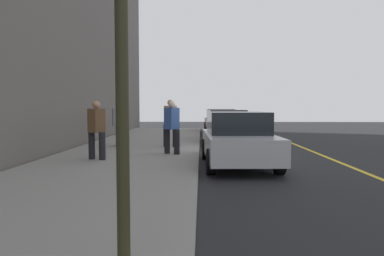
% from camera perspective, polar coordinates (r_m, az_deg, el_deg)
% --- Properties ---
extents(ground_plane, '(56.00, 56.00, 0.00)m').
position_cam_1_polar(ground_plane, '(11.99, 5.90, -4.64)').
color(ground_plane, black).
extents(sidewalk, '(28.00, 4.60, 0.15)m').
position_cam_1_polar(sidewalk, '(12.17, -9.82, -4.19)').
color(sidewalk, gray).
rests_on(sidewalk, ground).
extents(lane_stripe_centre, '(28.00, 0.14, 0.01)m').
position_cam_1_polar(lane_stripe_centre, '(12.65, 20.56, -4.40)').
color(lane_stripe_centre, gold).
rests_on(lane_stripe_centre, ground).
extents(parked_car_maroon, '(4.74, 2.01, 1.51)m').
position_cam_1_polar(parked_car_maroon, '(22.87, 4.46, 1.08)').
color(parked_car_maroon, black).
rests_on(parked_car_maroon, ground).
extents(parked_car_white, '(4.50, 1.94, 1.51)m').
position_cam_1_polar(parked_car_white, '(16.82, 5.51, 0.25)').
color(parked_car_white, black).
rests_on(parked_car_white, ground).
extents(parked_car_silver, '(4.25, 2.02, 1.51)m').
position_cam_1_polar(parked_car_silver, '(10.38, 7.14, -1.69)').
color(parked_car_silver, black).
rests_on(parked_car_silver, ground).
extents(pedestrian_brown_coat, '(0.53, 0.53, 1.67)m').
position_cam_1_polar(pedestrian_brown_coat, '(10.77, -14.64, -0.06)').
color(pedestrian_brown_coat, black).
rests_on(pedestrian_brown_coat, sidewalk).
extents(pedestrian_grey_coat, '(0.52, 0.52, 1.66)m').
position_cam_1_polar(pedestrian_grey_coat, '(14.24, -11.37, 0.77)').
color(pedestrian_grey_coat, black).
rests_on(pedestrian_grey_coat, sidewalk).
extents(pedestrian_blue_coat, '(0.54, 0.51, 1.70)m').
position_cam_1_polar(pedestrian_blue_coat, '(11.67, -3.16, 0.36)').
color(pedestrian_blue_coat, black).
rests_on(pedestrian_blue_coat, sidewalk).
extents(pedestrian_tan_coat, '(0.56, 0.56, 1.78)m').
position_cam_1_polar(pedestrian_tan_coat, '(13.79, -3.38, 1.00)').
color(pedestrian_tan_coat, black).
rests_on(pedestrian_tan_coat, sidewalk).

